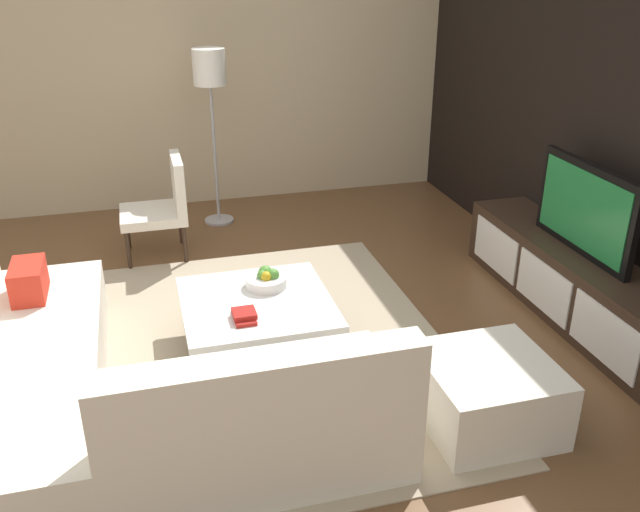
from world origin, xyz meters
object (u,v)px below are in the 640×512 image
object	(u,v)px
coffee_table	(258,324)
floor_lamp	(210,80)
ottoman	(486,394)
accent_chair_near	(164,202)
television	(585,209)
media_console	(573,283)
book_stack	(244,315)
fruit_bowl	(266,280)
sectional_couch	(105,390)

from	to	relation	value
coffee_table	floor_lamp	distance (m)	2.69
coffee_table	ottoman	distance (m)	1.54
accent_chair_near	ottoman	bearing A→B (deg)	39.36
television	coffee_table	xyz separation A→B (m)	(-0.10, -2.30, -0.62)
accent_chair_near	floor_lamp	size ratio (longest dim) A/B	0.53
media_console	book_stack	size ratio (longest dim) A/B	10.29
media_console	book_stack	bearing A→B (deg)	-87.26
fruit_bowl	television	bearing A→B (deg)	82.71
coffee_table	ottoman	bearing A→B (deg)	45.10
accent_chair_near	floor_lamp	world-z (taller)	floor_lamp
book_stack	fruit_bowl	bearing A→B (deg)	151.15
fruit_bowl	media_console	bearing A→B (deg)	82.71
sectional_couch	accent_chair_near	bearing A→B (deg)	168.47
sectional_couch	floor_lamp	bearing A→B (deg)	161.51
television	ottoman	distance (m)	1.68
television	sectional_couch	distance (m)	3.33
media_console	coffee_table	xyz separation A→B (m)	(-0.10, -2.30, -0.05)
sectional_couch	accent_chair_near	distance (m)	2.41
floor_lamp	fruit_bowl	distance (m)	2.43
coffee_table	accent_chair_near	bearing A→B (deg)	-165.00
floor_lamp	media_console	bearing A→B (deg)	41.59
sectional_couch	accent_chair_near	size ratio (longest dim) A/B	2.74
sectional_couch	accent_chair_near	xyz separation A→B (m)	(-2.36, 0.48, 0.21)
media_console	ottoman	world-z (taller)	media_console
sectional_couch	floor_lamp	xyz separation A→B (m)	(-3.02, 1.01, 1.09)
floor_lamp	book_stack	size ratio (longest dim) A/B	7.48
ottoman	fruit_bowl	world-z (taller)	fruit_bowl
book_stack	media_console	bearing A→B (deg)	92.74
sectional_couch	floor_lamp	size ratio (longest dim) A/B	1.45
ottoman	sectional_couch	bearing A→B (deg)	-103.24
floor_lamp	sectional_couch	bearing A→B (deg)	-18.49
television	floor_lamp	bearing A→B (deg)	-138.40
fruit_bowl	floor_lamp	bearing A→B (deg)	-178.95
coffee_table	media_console	bearing A→B (deg)	87.51
coffee_table	accent_chair_near	xyz separation A→B (m)	(-1.75, -0.47, 0.28)
media_console	floor_lamp	size ratio (longest dim) A/B	1.38
coffee_table	fruit_bowl	xyz separation A→B (m)	(-0.18, 0.10, 0.23)
coffee_table	book_stack	distance (m)	0.32
media_console	book_stack	world-z (taller)	media_console
accent_chair_near	book_stack	bearing A→B (deg)	20.75
ottoman	fruit_bowl	bearing A→B (deg)	-142.07
sectional_couch	floor_lamp	distance (m)	3.37
fruit_bowl	book_stack	xyz separation A→B (m)	(0.40, -0.22, -0.03)
sectional_couch	coffee_table	bearing A→B (deg)	122.59
media_console	floor_lamp	bearing A→B (deg)	-138.41
sectional_couch	media_console	bearing A→B (deg)	98.88
media_console	ottoman	xyz separation A→B (m)	(0.99, -1.21, -0.05)
floor_lamp	coffee_table	bearing A→B (deg)	-1.46
floor_lamp	ottoman	size ratio (longest dim) A/B	2.35
sectional_couch	fruit_bowl	size ratio (longest dim) A/B	8.52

